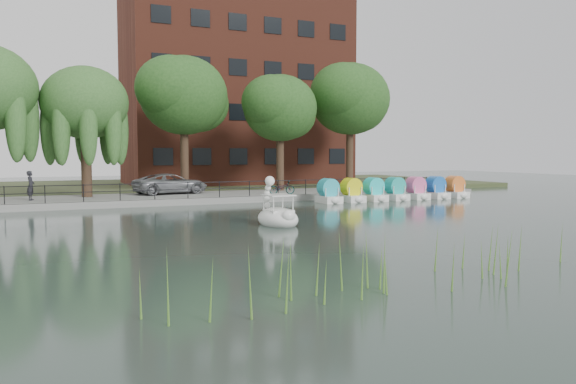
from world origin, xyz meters
TOP-DOWN VIEW (x-y plane):
  - ground_plane at (0.00, 0.00)m, footprint 120.00×120.00m
  - promenade at (0.00, 16.00)m, footprint 40.00×6.00m
  - kerb at (0.00, 13.05)m, footprint 40.00×0.25m
  - land_strip at (0.00, 30.00)m, footprint 60.00×22.00m
  - railing at (0.00, 13.25)m, footprint 32.00×0.05m
  - apartment_building at (7.00, 29.97)m, footprint 20.00×10.07m
  - willow_mid at (-7.50, 17.00)m, footprint 5.32×5.32m
  - broadleaf_center at (-1.00, 18.00)m, footprint 6.00×6.00m
  - broadleaf_right at (6.00, 17.50)m, footprint 5.40×5.40m
  - broadleaf_far at (12.50, 18.50)m, footprint 6.30×6.30m
  - minivan at (-2.11, 17.37)m, footprint 3.72×6.11m
  - bicycle at (4.57, 13.96)m, footprint 1.05×1.82m
  - pedestrian at (-10.71, 15.52)m, footprint 0.63×0.80m
  - swan_boat at (-0.84, 2.19)m, footprint 1.66×2.64m
  - pedal_boat_row at (11.58, 10.93)m, footprint 11.35×1.70m
  - reed_bank at (2.00, -9.50)m, footprint 24.00×2.40m

SIDE VIEW (x-z plane):
  - ground_plane at x=0.00m, z-range 0.00..0.00m
  - land_strip at x=0.00m, z-range 0.00..0.36m
  - promenade at x=0.00m, z-range 0.00..0.40m
  - kerb at x=0.00m, z-range 0.00..0.40m
  - swan_boat at x=-0.84m, z-range -0.60..1.53m
  - reed_bank at x=2.00m, z-range 0.00..1.20m
  - pedal_boat_row at x=11.58m, z-range -0.09..1.31m
  - bicycle at x=4.57m, z-range 0.40..1.40m
  - railing at x=0.00m, z-range 0.65..1.65m
  - minivan at x=-2.11m, z-range 0.40..1.98m
  - pedestrian at x=-10.71m, z-range 0.40..2.38m
  - willow_mid at x=-7.50m, z-range 2.17..10.32m
  - broadleaf_right at x=6.00m, z-range 2.22..10.55m
  - broadleaf_center at x=-1.00m, z-range 2.44..11.69m
  - broadleaf_far at x=12.50m, z-range 2.54..12.25m
  - apartment_building at x=7.00m, z-range 0.36..18.36m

